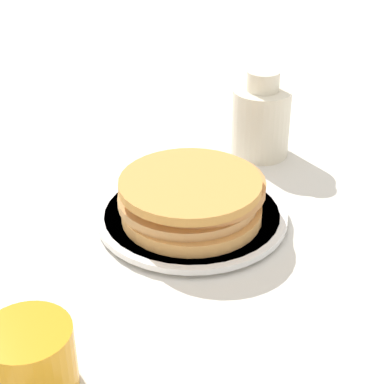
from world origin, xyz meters
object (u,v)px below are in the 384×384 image
plate (192,216)px  pancake_stack (191,196)px  juice_glass (31,360)px  cream_jug (261,119)px

plate → pancake_stack: (-0.00, 0.00, 0.03)m
pancake_stack → juice_glass: same height
plate → pancake_stack: pancake_stack is taller
plate → pancake_stack: 0.03m
pancake_stack → juice_glass: bearing=133.1°
plate → juice_glass: juice_glass is taller
juice_glass → cream_jug: cream_jug is taller
juice_glass → cream_jug: (0.34, -0.36, 0.02)m
plate → juice_glass: 0.29m
pancake_stack → cream_jug: bearing=-47.6°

